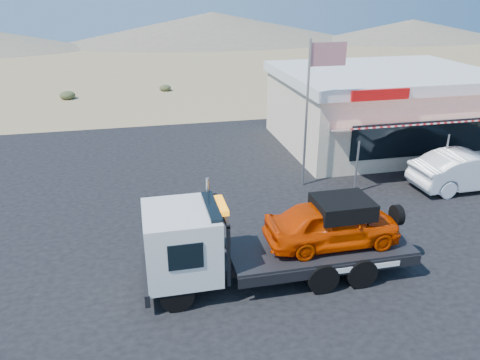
# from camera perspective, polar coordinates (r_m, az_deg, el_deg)

# --- Properties ---
(ground) EXTENTS (120.00, 120.00, 0.00)m
(ground) POSITION_cam_1_polar(r_m,az_deg,el_deg) (15.11, -3.54, -8.84)
(ground) COLOR #9D8059
(ground) RESTS_ON ground
(asphalt_lot) EXTENTS (32.00, 24.00, 0.02)m
(asphalt_lot) POSITION_cam_1_polar(r_m,az_deg,el_deg) (18.04, 1.16, -3.21)
(asphalt_lot) COLOR black
(asphalt_lot) RESTS_ON ground
(tow_truck) EXTENTS (7.61, 2.26, 2.54)m
(tow_truck) POSITION_cam_1_polar(r_m,az_deg,el_deg) (13.25, 4.07, -6.86)
(tow_truck) COLOR black
(tow_truck) RESTS_ON asphalt_lot
(white_sedan) EXTENTS (4.87, 1.80, 1.59)m
(white_sedan) POSITION_cam_1_polar(r_m,az_deg,el_deg) (21.51, 26.11, 1.10)
(white_sedan) COLOR silver
(white_sedan) RESTS_ON asphalt_lot
(jerky_store) EXTENTS (10.40, 9.97, 3.90)m
(jerky_store) POSITION_cam_1_polar(r_m,az_deg,el_deg) (25.70, 16.77, 8.51)
(jerky_store) COLOR beige
(jerky_store) RESTS_ON asphalt_lot
(flagpole) EXTENTS (1.55, 0.10, 6.00)m
(flagpole) POSITION_cam_1_polar(r_m,az_deg,el_deg) (19.01, 8.89, 9.91)
(flagpole) COLOR #99999E
(flagpole) RESTS_ON asphalt_lot
(distant_hills) EXTENTS (126.00, 48.00, 4.20)m
(distant_hills) POSITION_cam_1_polar(r_m,az_deg,el_deg) (68.58, -20.13, 16.44)
(distant_hills) COLOR #726B59
(distant_hills) RESTS_ON ground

